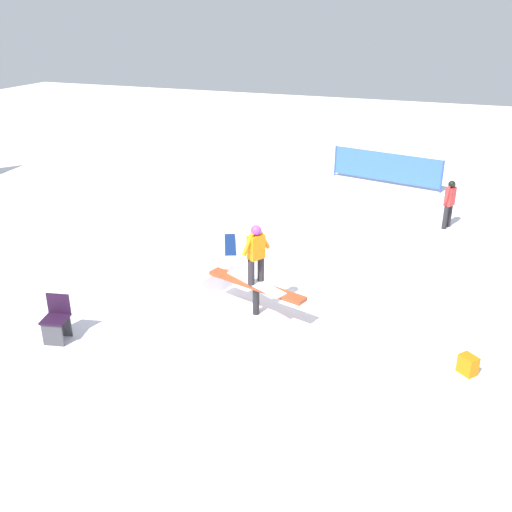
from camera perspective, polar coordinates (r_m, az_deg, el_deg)
The scene contains 10 objects.
ground_plane at distance 11.68m, azimuth 0.00°, elevation -5.79°, with size 60.00×60.00×0.00m, color white.
rail_feature at distance 11.40m, azimuth 0.00°, elevation -3.25°, with size 2.23×0.91×0.69m.
snow_kicker_ramp at distance 12.78m, azimuth -7.45°, elevation -1.96°, with size 1.80×1.50×0.51m, color white.
main_rider_on_rail at distance 11.10m, azimuth 0.00°, elevation -0.04°, with size 1.45×0.96×1.24m.
bystander_red at distance 16.78m, azimuth 18.77°, elevation 5.17°, with size 0.29×0.54×1.37m.
loose_snowboard_white at distance 7.88m, azimuth 0.71°, elevation -23.07°, with size 1.41×0.28×0.02m, color white.
loose_snowboard_navy at distance 14.98m, azimuth -2.61°, elevation 1.18°, with size 1.45×0.28×0.02m, color navy.
folding_chair at distance 11.26m, azimuth -19.29°, elevation -6.04°, with size 0.52×0.52×0.88m.
backpack_on_snow at distance 10.48m, azimuth 20.43°, elevation -10.16°, with size 0.30×0.22×0.34m, color orange.
safety_fence at distance 20.63m, azimuth 12.89°, elevation 8.67°, with size 3.88×0.91×1.10m.
Camera 1 is at (3.59, -9.51, 5.75)m, focal length 40.00 mm.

